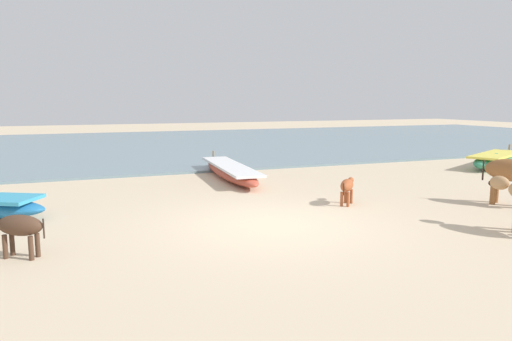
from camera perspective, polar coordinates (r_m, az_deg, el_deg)
name	(u,v)px	position (r m, az deg, el deg)	size (l,w,h in m)	color
ground	(273,225)	(8.92, 2.04, -6.46)	(80.00, 80.00, 0.00)	beige
sea_water	(142,145)	(24.86, -13.46, 2.95)	(60.00, 20.00, 0.08)	slate
fishing_boat_1	(230,171)	(14.08, -3.09, -0.06)	(1.15, 4.97, 0.60)	#B74733
fishing_boat_3	(496,160)	(18.28, 26.66, 1.14)	(3.58, 2.47, 0.69)	#338C66
calf_near_rust	(347,186)	(10.71, 10.81, -1.84)	(0.72, 0.74, 0.57)	#9E4C28
calf_far_dark	(18,227)	(7.79, -26.50, -6.03)	(0.92, 0.67, 0.64)	#4C3323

